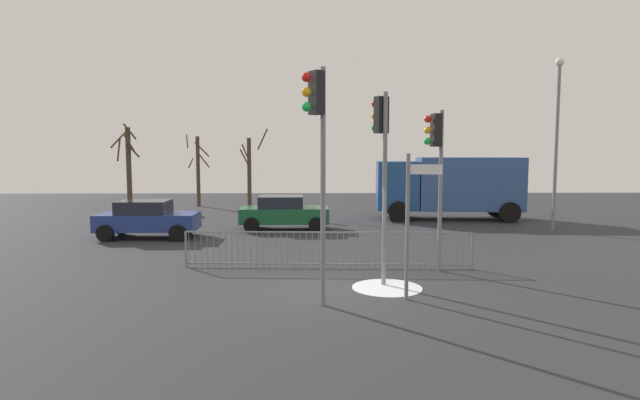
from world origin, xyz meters
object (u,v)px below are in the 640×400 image
at_px(traffic_light_foreground_left, 382,145).
at_px(bare_tree_left, 198,169).
at_px(traffic_light_foreground_right, 436,154).
at_px(bare_tree_right, 128,163).
at_px(bare_tree_centre, 250,173).
at_px(car_blue_trailing, 147,218).
at_px(delivery_truck, 450,185).
at_px(car_green_near, 284,212).
at_px(direction_sign_post, 410,219).
at_px(traffic_light_rear_right, 318,133).
at_px(street_lamp, 557,127).

bearing_deg(traffic_light_foreground_left, bare_tree_left, 85.12).
height_order(traffic_light_foreground_right, traffic_light_foreground_left, traffic_light_foreground_left).
height_order(traffic_light_foreground_right, bare_tree_right, bare_tree_right).
height_order(bare_tree_left, bare_tree_centre, bare_tree_centre).
bearing_deg(car_blue_trailing, delivery_truck, 21.63).
height_order(car_green_near, bare_tree_centre, bare_tree_centre).
relative_size(traffic_light_foreground_left, direction_sign_post, 1.45).
bearing_deg(bare_tree_left, direction_sign_post, -65.81).
distance_m(traffic_light_foreground_left, bare_tree_centre, 16.50).
bearing_deg(delivery_truck, bare_tree_right, -17.01).
bearing_deg(car_green_near, bare_tree_left, 119.71).
xyz_separation_m(car_blue_trailing, bare_tree_right, (-5.18, 12.75, 1.93)).
bearing_deg(traffic_light_foreground_right, traffic_light_foreground_left, 116.11).
height_order(bare_tree_centre, bare_tree_right, bare_tree_right).
bearing_deg(traffic_light_rear_right, traffic_light_foreground_left, -73.92).
xyz_separation_m(direction_sign_post, car_blue_trailing, (-8.62, 8.62, -1.08)).
xyz_separation_m(direction_sign_post, street_lamp, (8.12, 10.04, 2.56)).
bearing_deg(traffic_light_foreground_left, direction_sign_post, -101.50).
distance_m(traffic_light_foreground_right, traffic_light_foreground_left, 2.17).
bearing_deg(bare_tree_centre, traffic_light_foreground_left, -71.85).
bearing_deg(traffic_light_foreground_left, car_green_near, 78.02).
bearing_deg(traffic_light_rear_right, bare_tree_centre, -21.79).
distance_m(traffic_light_rear_right, bare_tree_centre, 17.91).
bearing_deg(direction_sign_post, traffic_light_foreground_left, 123.32).
height_order(traffic_light_rear_right, bare_tree_left, traffic_light_rear_right).
bearing_deg(traffic_light_foreground_right, delivery_truck, -29.23).
xyz_separation_m(car_green_near, bare_tree_centre, (-2.19, 6.35, 1.47)).
xyz_separation_m(car_green_near, street_lamp, (11.51, -0.65, 3.64)).
xyz_separation_m(traffic_light_foreground_left, delivery_truck, (5.21, 12.62, -1.78)).
xyz_separation_m(traffic_light_foreground_right, direction_sign_post, (-1.24, -2.74, -1.45)).
xyz_separation_m(traffic_light_foreground_left, street_lamp, (8.58, 8.63, 0.89)).
bearing_deg(bare_tree_centre, direction_sign_post, -71.86).
distance_m(car_blue_trailing, street_lamp, 17.18).
height_order(traffic_light_foreground_right, car_blue_trailing, traffic_light_foreground_right).
bearing_deg(bare_tree_centre, bare_tree_right, 152.17).
height_order(traffic_light_foreground_right, bare_tree_centre, bare_tree_centre).
bearing_deg(traffic_light_foreground_right, traffic_light_rear_right, 122.06).
xyz_separation_m(traffic_light_foreground_right, bare_tree_centre, (-6.82, 14.30, -1.05)).
bearing_deg(bare_tree_left, car_green_near, -59.30).
height_order(traffic_light_foreground_right, bare_tree_left, traffic_light_foreground_right).
bearing_deg(delivery_truck, car_green_near, 26.90).
xyz_separation_m(traffic_light_rear_right, delivery_truck, (6.83, 14.49, -2.00)).
bearing_deg(traffic_light_rear_right, street_lamp, -77.27).
bearing_deg(traffic_light_rear_right, direction_sign_post, -110.52).
height_order(traffic_light_foreground_right, traffic_light_rear_right, traffic_light_rear_right).
height_order(direction_sign_post, delivery_truck, direction_sign_post).
height_order(traffic_light_rear_right, delivery_truck, traffic_light_rear_right).
bearing_deg(street_lamp, delivery_truck, 130.11).
relative_size(delivery_truck, street_lamp, 0.99).
xyz_separation_m(direction_sign_post, bare_tree_left, (-9.20, 20.47, 0.47)).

